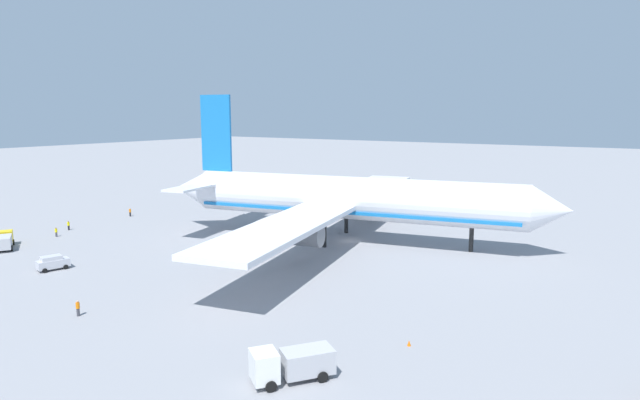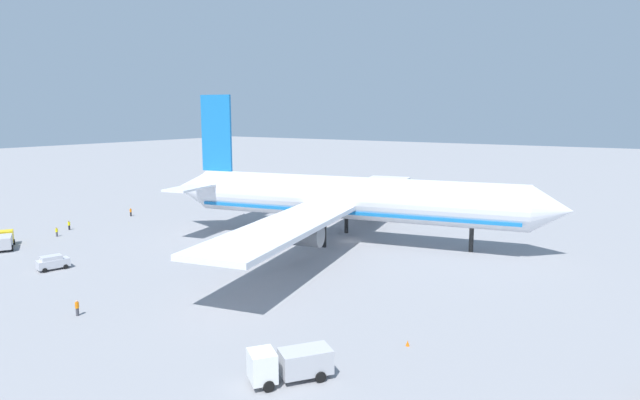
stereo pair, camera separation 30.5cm
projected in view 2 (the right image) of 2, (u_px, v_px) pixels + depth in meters
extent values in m
plane|color=gray|center=(351.00, 241.00, 89.71)|extent=(600.00, 600.00, 0.00)
cylinder|color=white|center=(352.00, 198.00, 88.52)|extent=(56.01, 18.12, 7.09)
cone|color=white|center=(552.00, 210.00, 77.43)|extent=(6.95, 7.95, 6.95)
cone|color=white|center=(193.00, 188.00, 99.87)|extent=(8.30, 8.02, 6.74)
cube|color=#1972BF|center=(216.00, 133.00, 96.19)|extent=(5.98, 1.69, 13.66)
cube|color=white|center=(235.00, 178.00, 104.23)|extent=(6.68, 12.47, 0.36)
cube|color=white|center=(193.00, 187.00, 91.41)|extent=(6.68, 12.47, 0.36)
cube|color=white|center=(371.00, 187.00, 109.13)|extent=(15.87, 36.30, 0.70)
cylinder|color=slate|center=(368.00, 201.00, 104.24)|extent=(5.63, 4.23, 3.28)
cube|color=white|center=(282.00, 228.00, 70.27)|extent=(15.87, 36.30, 0.70)
cylinder|color=slate|center=(305.00, 235.00, 75.08)|extent=(5.50, 4.16, 3.23)
cylinder|color=black|center=(471.00, 240.00, 82.35)|extent=(0.70, 0.70, 3.81)
cylinder|color=black|center=(346.00, 222.00, 95.50)|extent=(0.70, 0.70, 3.81)
cylinder|color=black|center=(324.00, 236.00, 85.31)|extent=(0.70, 0.70, 3.81)
cube|color=#1972BF|center=(352.00, 209.00, 88.84)|extent=(53.76, 17.32, 0.50)
cube|color=yellow|center=(5.00, 237.00, 86.65)|extent=(3.00, 3.12, 1.95)
cube|color=#B2B2B7|center=(3.00, 242.00, 83.38)|extent=(4.89, 4.24, 1.80)
cube|color=black|center=(5.00, 233.00, 87.21)|extent=(1.10, 1.78, 0.86)
cylinder|color=black|center=(14.00, 242.00, 87.15)|extent=(0.93, 0.72, 0.90)
cylinder|color=black|center=(12.00, 248.00, 83.27)|extent=(0.93, 0.72, 0.90)
cube|color=white|center=(262.00, 366.00, 41.85)|extent=(3.09, 3.02, 2.36)
cube|color=#B2B2B7|center=(305.00, 361.00, 43.13)|extent=(4.36, 4.73, 1.96)
cube|color=black|center=(253.00, 360.00, 41.51)|extent=(1.65, 1.25, 1.04)
cylinder|color=black|center=(269.00, 386.00, 41.02)|extent=(0.78, 0.90, 0.90)
cylinder|color=black|center=(261.00, 373.00, 43.20)|extent=(0.78, 0.90, 0.90)
cylinder|color=black|center=(321.00, 377.00, 42.49)|extent=(0.78, 0.90, 0.90)
cylinder|color=black|center=(311.00, 364.00, 44.68)|extent=(0.78, 0.90, 0.90)
cube|color=silver|center=(53.00, 263.00, 73.24)|extent=(2.88, 4.39, 1.10)
cube|color=silver|center=(51.00, 258.00, 72.97)|extent=(2.31, 2.94, 0.55)
cylinder|color=black|center=(62.00, 264.00, 74.88)|extent=(0.39, 0.68, 0.64)
cylinder|color=black|center=(66.00, 267.00, 73.50)|extent=(0.39, 0.68, 0.64)
cylinder|color=black|center=(41.00, 267.00, 73.15)|extent=(0.39, 0.68, 0.64)
cylinder|color=black|center=(45.00, 270.00, 71.77)|extent=(0.39, 0.68, 0.64)
cylinder|color=#3F3F47|center=(57.00, 234.00, 92.88)|extent=(0.45, 0.45, 0.81)
cylinder|color=yellow|center=(57.00, 230.00, 92.76)|extent=(0.57, 0.57, 0.61)
sphere|color=#8C6647|center=(56.00, 228.00, 92.70)|extent=(0.22, 0.22, 0.22)
cylinder|color=black|center=(69.00, 228.00, 98.20)|extent=(0.43, 0.43, 0.85)
cylinder|color=yellow|center=(69.00, 224.00, 98.08)|extent=(0.54, 0.54, 0.64)
sphere|color=#8C6647|center=(69.00, 221.00, 98.01)|extent=(0.23, 0.23, 0.23)
cylinder|color=black|center=(131.00, 214.00, 111.27)|extent=(0.37, 0.37, 0.87)
cylinder|color=orange|center=(131.00, 211.00, 111.15)|extent=(0.46, 0.46, 0.65)
sphere|color=tan|center=(130.00, 208.00, 111.08)|extent=(0.24, 0.24, 0.24)
cylinder|color=#3F3F47|center=(77.00, 312.00, 56.49)|extent=(0.41, 0.41, 0.86)
cylinder|color=orange|center=(77.00, 305.00, 56.37)|extent=(0.51, 0.51, 0.64)
sphere|color=tan|center=(77.00, 301.00, 56.30)|extent=(0.23, 0.23, 0.23)
cone|color=orange|center=(408.00, 343.00, 49.15)|extent=(0.36, 0.36, 0.55)
cone|color=orange|center=(292.00, 198.00, 134.00)|extent=(0.36, 0.36, 0.55)
cone|color=orange|center=(311.00, 192.00, 144.40)|extent=(0.36, 0.36, 0.55)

